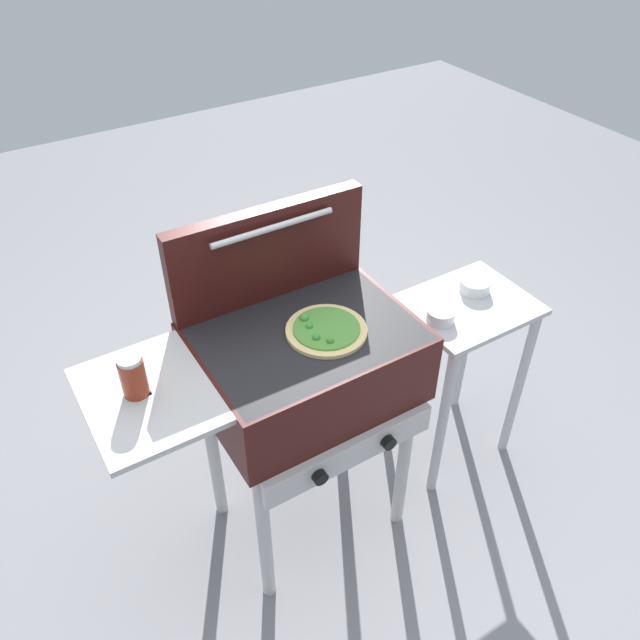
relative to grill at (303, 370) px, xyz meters
The scene contains 8 objects.
ground_plane 0.76m from the grill, 17.39° to the left, with size 8.00×8.00×0.00m, color gray.
grill is the anchor object (origin of this frame).
grill_lid_open 0.37m from the grill, 86.33° to the left, with size 0.63×0.09×0.30m.
pizza_veggie 0.17m from the grill, 26.71° to the right, with size 0.24×0.24×0.04m.
sauce_jar 0.53m from the grill, behind, with size 0.07×0.07×0.12m.
prep_table 0.71m from the grill, ahead, with size 0.44×0.36×0.74m.
topping_bowl_near 0.74m from the grill, ahead, with size 0.11×0.11×0.04m.
topping_bowl_far 0.53m from the grill, ahead, with size 0.09×0.09×0.04m.
Camera 1 is at (-0.71, -1.23, 2.09)m, focal length 35.93 mm.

